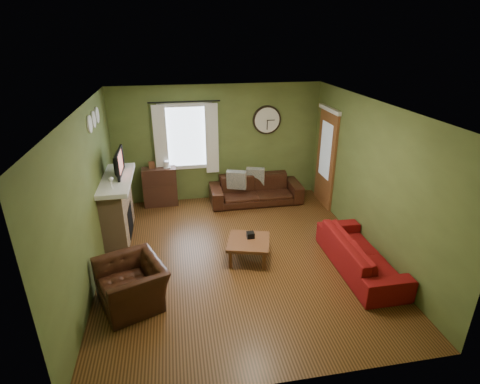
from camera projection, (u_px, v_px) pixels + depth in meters
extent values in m
cube|color=#533116|center=(238.00, 256.00, 6.54)|extent=(4.60, 5.20, 0.00)
cube|color=white|center=(238.00, 107.00, 5.50)|extent=(4.60, 5.20, 0.00)
cube|color=#53642D|center=(88.00, 198.00, 5.64)|extent=(0.00, 5.20, 2.60)
cube|color=#53642D|center=(371.00, 179.00, 6.39)|extent=(0.00, 5.20, 2.60)
cube|color=#53642D|center=(218.00, 144.00, 8.37)|extent=(4.60, 0.00, 2.60)
cube|color=#53642D|center=(284.00, 289.00, 3.67)|extent=(4.60, 0.00, 2.60)
cube|color=tan|center=(118.00, 209.00, 7.01)|extent=(0.40, 1.40, 1.10)
cube|color=black|center=(130.00, 220.00, 7.14)|extent=(0.04, 0.60, 0.55)
cube|color=white|center=(115.00, 180.00, 6.78)|extent=(0.58, 1.60, 0.08)
imported|color=black|center=(116.00, 166.00, 6.84)|extent=(0.08, 0.60, 0.35)
cube|color=#994C3F|center=(120.00, 163.00, 6.83)|extent=(0.02, 0.62, 0.36)
cylinder|color=white|center=(90.00, 124.00, 5.99)|extent=(0.28, 0.28, 0.03)
cylinder|color=white|center=(94.00, 119.00, 6.31)|extent=(0.28, 0.28, 0.03)
cylinder|color=white|center=(97.00, 115.00, 6.62)|extent=(0.28, 0.28, 0.03)
cylinder|color=black|center=(184.00, 102.00, 7.76)|extent=(0.03, 0.03, 1.50)
cube|color=silver|center=(161.00, 141.00, 8.00)|extent=(0.28, 0.04, 1.55)
cube|color=silver|center=(212.00, 139.00, 8.18)|extent=(0.28, 0.04, 1.55)
cube|color=brown|center=(326.00, 159.00, 8.16)|extent=(0.05, 0.90, 2.10)
imported|color=brown|center=(163.00, 164.00, 8.14)|extent=(0.16, 0.21, 0.02)
imported|color=black|center=(256.00, 190.00, 8.51)|extent=(2.06, 0.81, 0.60)
cube|color=gray|center=(255.00, 176.00, 8.59)|extent=(0.43, 0.25, 0.42)
cube|color=gray|center=(236.00, 180.00, 8.39)|extent=(0.45, 0.27, 0.44)
imported|color=maroon|center=(360.00, 254.00, 6.10)|extent=(0.76, 1.95, 0.57)
imported|color=black|center=(132.00, 284.00, 5.32)|extent=(1.16, 1.22, 0.63)
cube|color=black|center=(250.00, 236.00, 6.39)|extent=(0.13, 0.13, 0.10)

